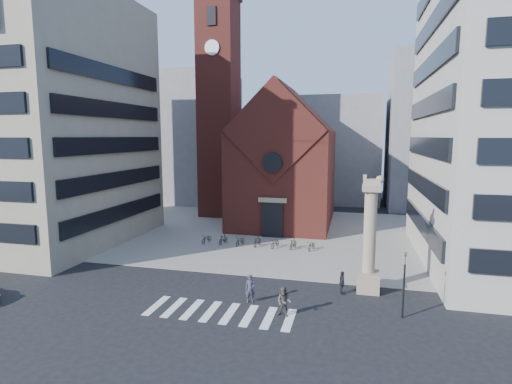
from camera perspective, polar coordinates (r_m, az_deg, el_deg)
ground at (r=30.03m, az=-4.26°, el=-14.34°), size 120.00×120.00×0.00m
piazza at (r=47.59m, az=2.87°, el=-5.85°), size 46.00×30.00×0.05m
zebra_crossing at (r=27.26m, az=-5.15°, el=-16.75°), size 10.20×3.20×0.01m
church at (r=52.27m, az=4.19°, el=4.22°), size 12.00×16.65×18.00m
campanile at (r=57.67m, az=-5.29°, el=12.26°), size 5.50×5.50×31.20m
building_left at (r=48.95m, az=-28.51°, el=8.91°), size 18.00×20.00×26.00m
bg_block_left at (r=72.33m, az=-9.67°, el=7.56°), size 16.00×14.00×22.00m
bg_block_mid at (r=71.48m, az=11.68°, el=5.90°), size 14.00×12.00×18.00m
bg_block_right at (r=69.67m, az=25.04°, el=7.74°), size 16.00×14.00×24.00m
lion_column at (r=30.47m, az=15.89°, el=-7.43°), size 1.63×1.60×8.68m
traffic_light at (r=27.17m, az=20.38°, el=-12.12°), size 0.13×0.16×4.30m
pedestrian_0 at (r=28.29m, az=-0.82°, el=-13.63°), size 0.82×0.66×1.95m
pedestrian_1 at (r=26.33m, az=4.02°, el=-15.39°), size 1.06×0.89×1.92m
pedestrian_2 at (r=30.32m, az=12.19°, el=-12.55°), size 0.69×1.08×1.71m
scooter_0 at (r=43.29m, az=-7.05°, el=-6.64°), size 1.03×1.86×0.93m
scooter_1 at (r=42.67m, az=-4.70°, el=-6.75°), size 0.89×1.78×1.03m
scooter_2 at (r=42.14m, az=-2.27°, el=-6.99°), size 1.03×1.86×0.93m
scooter_3 at (r=41.67m, az=0.21°, el=-7.08°), size 0.89×1.78×1.03m
scooter_4 at (r=41.30m, az=2.75°, el=-7.30°), size 1.03×1.86×0.93m
scooter_5 at (r=40.98m, az=5.33°, el=-7.38°), size 0.89×1.78×1.03m
scooter_6 at (r=40.78m, az=7.95°, el=-7.57°), size 1.03×1.86×0.93m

